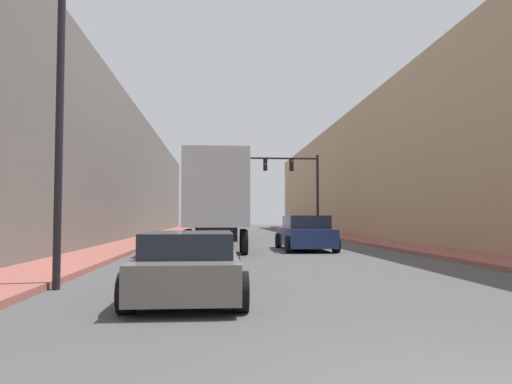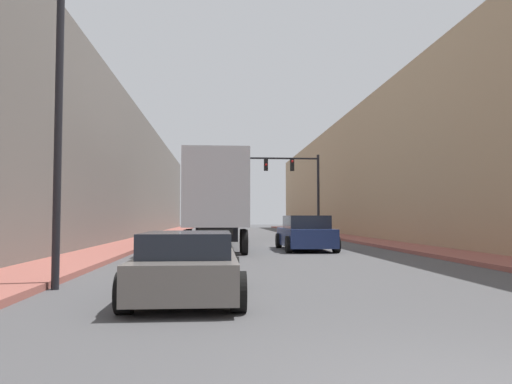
# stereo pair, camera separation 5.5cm
# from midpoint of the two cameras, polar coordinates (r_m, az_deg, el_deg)

# --- Properties ---
(sidewalk_right) EXTENTS (2.21, 80.00, 0.15)m
(sidewalk_right) POSITION_cam_midpoint_polar(r_m,az_deg,el_deg) (34.93, 10.36, -5.18)
(sidewalk_right) COLOR #9E564C
(sidewalk_right) RESTS_ON ground
(sidewalk_left) EXTENTS (2.21, 80.00, 0.15)m
(sidewalk_left) POSITION_cam_midpoint_polar(r_m,az_deg,el_deg) (34.09, -12.17, -5.22)
(sidewalk_left) COLOR #9E564C
(sidewalk_left) RESTS_ON ground
(building_right) EXTENTS (6.00, 80.00, 9.62)m
(building_right) POSITION_cam_midpoint_polar(r_m,az_deg,el_deg) (36.32, 16.57, 2.46)
(building_right) COLOR tan
(building_right) RESTS_ON ground
(building_left) EXTENTS (6.00, 80.00, 9.23)m
(building_left) POSITION_cam_midpoint_polar(r_m,az_deg,el_deg) (34.99, -18.77, 2.37)
(building_left) COLOR #66605B
(building_left) RESTS_ON ground
(semi_truck) EXTENTS (2.57, 14.32, 4.17)m
(semi_truck) POSITION_cam_midpoint_polar(r_m,az_deg,el_deg) (25.63, -4.62, -0.95)
(semi_truck) COLOR silver
(semi_truck) RESTS_ON ground
(sedan_car) EXTENTS (1.99, 4.20, 1.21)m
(sedan_car) POSITION_cam_midpoint_polar(r_m,az_deg,el_deg) (9.33, -7.79, -8.33)
(sedan_car) COLOR slate
(sedan_car) RESTS_ON ground
(suv_car) EXTENTS (2.25, 4.88, 1.56)m
(suv_car) POSITION_cam_midpoint_polar(r_m,az_deg,el_deg) (22.76, 5.56, -4.75)
(suv_car) COLOR navy
(suv_car) RESTS_ON ground
(traffic_signal_gantry) EXTENTS (6.15, 0.35, 6.30)m
(traffic_signal_gantry) POSITION_cam_midpoint_polar(r_m,az_deg,el_deg) (38.32, 4.89, 1.39)
(traffic_signal_gantry) COLOR black
(traffic_signal_gantry) RESTS_ON ground
(street_lamp) EXTENTS (0.44, 0.44, 8.27)m
(street_lamp) POSITION_cam_midpoint_polar(r_m,az_deg,el_deg) (11.66, -21.52, 15.73)
(street_lamp) COLOR black
(street_lamp) RESTS_ON ground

